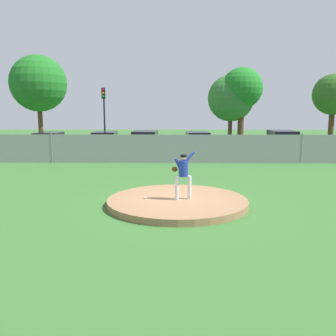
# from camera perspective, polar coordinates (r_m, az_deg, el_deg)

# --- Properties ---
(ground_plane) EXTENTS (80.00, 80.00, 0.00)m
(ground_plane) POSITION_cam_1_polar(r_m,az_deg,el_deg) (18.77, 1.29, -1.01)
(ground_plane) COLOR #386B2D
(asphalt_strip) EXTENTS (44.00, 7.00, 0.01)m
(asphalt_strip) POSITION_cam_1_polar(r_m,az_deg,el_deg) (27.17, 1.18, 2.20)
(asphalt_strip) COLOR #2B2B2D
(asphalt_strip) RESTS_ON ground_plane
(pitchers_mound) EXTENTS (4.90, 4.90, 0.22)m
(pitchers_mound) POSITION_cam_1_polar(r_m,az_deg,el_deg) (12.88, 1.46, -5.30)
(pitchers_mound) COLOR #99704C
(pitchers_mound) RESTS_ON ground_plane
(pitcher_youth) EXTENTS (0.79, 0.32, 1.68)m
(pitcher_youth) POSITION_cam_1_polar(r_m,az_deg,el_deg) (12.58, 2.35, -0.59)
(pitcher_youth) COLOR silver
(pitcher_youth) RESTS_ON pitchers_mound
(baseball) EXTENTS (0.07, 0.07, 0.07)m
(baseball) POSITION_cam_1_polar(r_m,az_deg,el_deg) (12.89, -3.61, -4.61)
(baseball) COLOR white
(baseball) RESTS_ON pitchers_mound
(chainlink_fence) EXTENTS (38.69, 0.07, 1.86)m
(chainlink_fence) POSITION_cam_1_polar(r_m,az_deg,el_deg) (22.60, 1.24, 3.00)
(chainlink_fence) COLOR gray
(chainlink_fence) RESTS_ON ground_plane
(parked_car_silver) EXTENTS (2.10, 4.37, 1.72)m
(parked_car_silver) POSITION_cam_1_polar(r_m,az_deg,el_deg) (27.01, -3.57, 3.87)
(parked_car_silver) COLOR #B7BABF
(parked_car_silver) RESTS_ON ground_plane
(parked_car_teal) EXTENTS (1.99, 4.22, 1.63)m
(parked_car_teal) POSITION_cam_1_polar(r_m,az_deg,el_deg) (27.41, 4.62, 3.86)
(parked_car_teal) COLOR #146066
(parked_car_teal) RESTS_ON ground_plane
(parked_car_champagne) EXTENTS (1.87, 4.25, 1.63)m
(parked_car_champagne) POSITION_cam_1_polar(r_m,az_deg,el_deg) (28.17, -18.01, 3.57)
(parked_car_champagne) COLOR tan
(parked_car_champagne) RESTS_ON ground_plane
(parked_car_slate) EXTENTS (1.99, 4.65, 1.77)m
(parked_car_slate) POSITION_cam_1_polar(r_m,az_deg,el_deg) (27.93, 17.32, 3.71)
(parked_car_slate) COLOR slate
(parked_car_slate) RESTS_ON ground_plane
(parked_car_burgundy) EXTENTS (1.92, 4.40, 1.68)m
(parked_car_burgundy) POSITION_cam_1_polar(r_m,az_deg,el_deg) (27.06, -9.77, 3.73)
(parked_car_burgundy) COLOR maroon
(parked_car_burgundy) RESTS_ON ground_plane
(traffic_cone_orange) EXTENTS (0.40, 0.40, 0.55)m
(traffic_cone_orange) POSITION_cam_1_polar(r_m,az_deg,el_deg) (24.63, 1.34, 2.06)
(traffic_cone_orange) COLOR orange
(traffic_cone_orange) RESTS_ON asphalt_strip
(traffic_light_near) EXTENTS (0.28, 0.46, 5.05)m
(traffic_light_near) POSITION_cam_1_polar(r_m,az_deg,el_deg) (31.69, -9.94, 9.30)
(traffic_light_near) COLOR black
(traffic_light_near) RESTS_ON ground_plane
(tree_tall_centre) EXTENTS (5.52, 5.52, 8.53)m
(tree_tall_centre) POSITION_cam_1_polar(r_m,az_deg,el_deg) (39.12, -19.54, 12.28)
(tree_tall_centre) COLOR #4C331E
(tree_tall_centre) RESTS_ON ground_plane
(tree_bushy_near) EXTENTS (4.41, 4.41, 6.51)m
(tree_bushy_near) POSITION_cam_1_polar(r_m,az_deg,el_deg) (36.05, 9.75, 10.64)
(tree_bushy_near) COLOR #4C331E
(tree_bushy_near) RESTS_ON ground_plane
(tree_broad_left) EXTENTS (3.86, 3.86, 7.14)m
(tree_broad_left) POSITION_cam_1_polar(r_m,az_deg,el_deg) (35.65, 11.42, 11.97)
(tree_broad_left) COLOR #4C331E
(tree_broad_left) RESTS_ON ground_plane
(tree_broad_right) EXTENTS (3.98, 3.98, 6.69)m
(tree_broad_right) POSITION_cam_1_polar(r_m,az_deg,el_deg) (39.96, 24.34, 10.34)
(tree_broad_right) COLOR #4C331E
(tree_broad_right) RESTS_ON ground_plane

